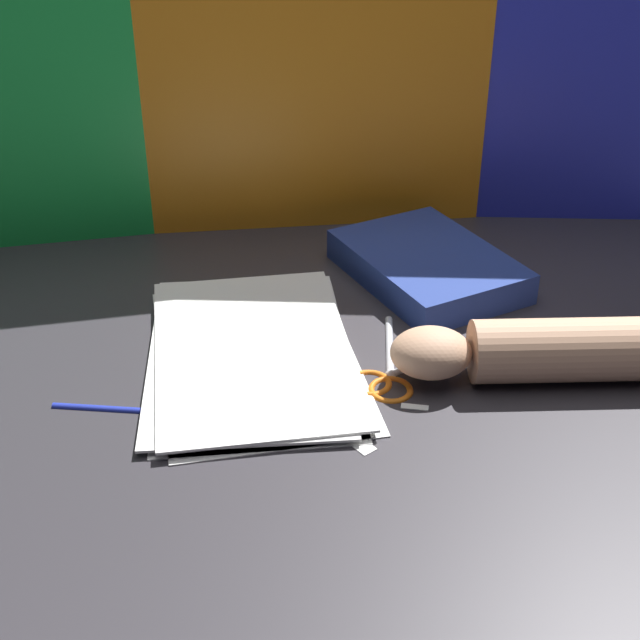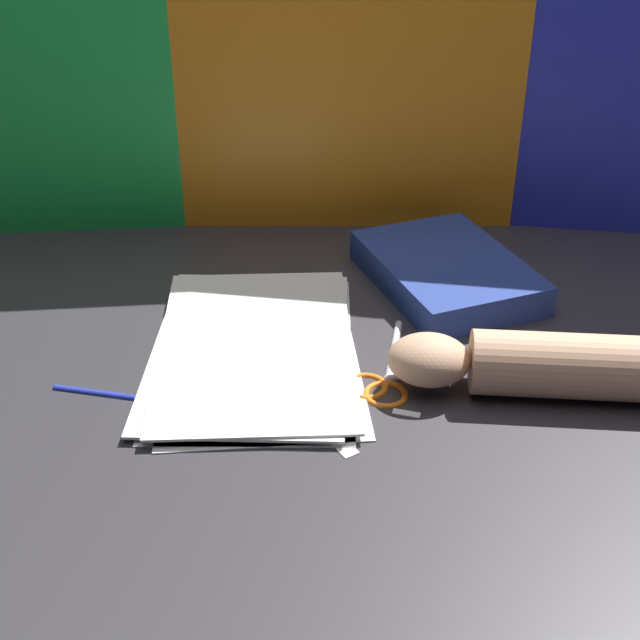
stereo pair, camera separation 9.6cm
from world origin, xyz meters
name	(u,v)px [view 1 (the left image)]	position (x,y,z in m)	size (l,w,h in m)	color
ground_plane	(332,391)	(0.00, 0.00, 0.00)	(6.00, 6.00, 0.00)	#2D2B30
backdrop_panel_left	(38,86)	(-0.32, 0.43, 0.22)	(0.90, 0.07, 0.44)	green
backdrop_panel_center	(288,89)	(0.01, 0.43, 0.20)	(0.56, 0.04, 0.40)	orange
backdrop_panel_right	(460,55)	(0.25, 0.43, 0.24)	(0.73, 0.16, 0.47)	#2833D1
paper_stack	(252,353)	(-0.08, 0.08, 0.01)	(0.25, 0.35, 0.01)	white
book_closed	(428,266)	(0.16, 0.23, 0.02)	(0.24, 0.28, 0.04)	navy
scissors	(392,370)	(0.07, 0.02, 0.00)	(0.17, 0.17, 0.01)	silver
hand_forearm	(544,350)	(0.23, -0.01, 0.03)	(0.32, 0.11, 0.07)	tan
paper_scrap_near	(415,407)	(0.08, -0.04, 0.00)	(0.03, 0.02, 0.00)	white
paper_scrap_mid	(364,447)	(0.01, -0.10, 0.00)	(0.03, 0.03, 0.00)	white
pen	(123,407)	(-0.22, 0.00, 0.00)	(0.15, 0.05, 0.01)	#2333B2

